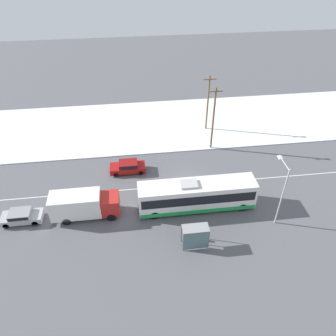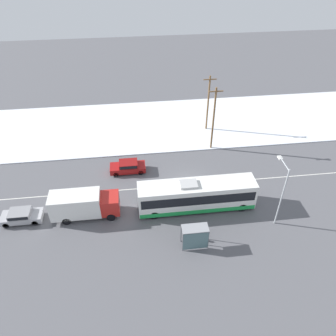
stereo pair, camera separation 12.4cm
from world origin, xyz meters
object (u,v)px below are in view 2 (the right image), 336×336
at_px(sedan_car, 128,166).
at_px(utility_pole_snowlot, 208,103).
at_px(city_bus, 197,195).
at_px(bus_shelter, 195,235).
at_px(streetlamp, 282,187).
at_px(utility_pole_roadside, 214,118).
at_px(box_truck, 83,204).
at_px(pedestrian_at_stop, 187,232).
at_px(parked_car_near_truck, 21,216).

relative_size(sedan_car, utility_pole_snowlot, 0.52).
distance_m(city_bus, bus_shelter, 5.43).
bearing_deg(bus_shelter, utility_pole_snowlot, 74.90).
distance_m(streetlamp, utility_pole_snowlot, 19.01).
bearing_deg(city_bus, utility_pole_roadside, 69.17).
relative_size(box_truck, utility_pole_snowlot, 0.85).
bearing_deg(bus_shelter, pedestrian_at_stop, 118.28).
height_order(city_bus, utility_pole_snowlot, utility_pole_snowlot).
xyz_separation_m(city_bus, sedan_car, (-7.15, 7.18, -0.92)).
height_order(box_truck, parked_car_near_truck, box_truck).
bearing_deg(box_truck, streetlamp, -8.68).
height_order(sedan_car, utility_pole_roadside, utility_pole_roadside).
relative_size(parked_car_near_truck, bus_shelter, 1.66).
bearing_deg(bus_shelter, streetlamp, 15.97).
relative_size(sedan_car, parked_car_near_truck, 1.04).
height_order(box_truck, bus_shelter, box_truck).
relative_size(box_truck, streetlamp, 1.00).
relative_size(sedan_car, streetlamp, 0.61).
distance_m(parked_car_near_truck, streetlamp, 26.45).
relative_size(bus_shelter, streetlamp, 0.35).
relative_size(sedan_car, pedestrian_at_stop, 2.74).
xyz_separation_m(city_bus, box_truck, (-11.86, 0.19, -0.07)).
bearing_deg(box_truck, pedestrian_at_stop, -23.36).
height_order(box_truck, utility_pole_snowlot, utility_pole_snowlot).
bearing_deg(parked_car_near_truck, sedan_car, 31.75).
bearing_deg(pedestrian_at_stop, parked_car_near_truck, 165.03).
relative_size(bus_shelter, utility_pole_roadside, 0.28).
bearing_deg(sedan_car, utility_pole_roadside, -161.42).
bearing_deg(bus_shelter, box_truck, 152.83).
bearing_deg(utility_pole_roadside, box_truck, -146.06).
xyz_separation_m(sedan_car, parked_car_near_truck, (-11.18, -6.92, -0.07)).
height_order(bus_shelter, utility_pole_snowlot, utility_pole_snowlot).
bearing_deg(sedan_car, pedestrian_at_stop, 115.43).
bearing_deg(pedestrian_at_stop, box_truck, 156.64).
distance_m(box_truck, sedan_car, 8.47).
relative_size(sedan_car, bus_shelter, 1.73).
bearing_deg(city_bus, bus_shelter, -102.13).
relative_size(parked_car_near_truck, utility_pole_snowlot, 0.50).
height_order(city_bus, sedan_car, city_bus).
bearing_deg(parked_car_near_truck, pedestrian_at_stop, -14.97).
relative_size(box_truck, utility_pole_roadside, 0.80).
bearing_deg(city_bus, streetlamp, -20.00).
height_order(sedan_car, pedestrian_at_stop, pedestrian_at_stop).
bearing_deg(streetlamp, parked_car_near_truck, 173.31).
bearing_deg(utility_pole_roadside, streetlamp, -75.80).
bearing_deg(utility_pole_roadside, city_bus, -110.83).
bearing_deg(bus_shelter, utility_pole_roadside, 71.91).
bearing_deg(streetlamp, sedan_car, 146.07).
bearing_deg(city_bus, utility_pole_snowlot, 73.93).
xyz_separation_m(sedan_car, utility_pole_roadside, (11.33, 3.81, 3.81)).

